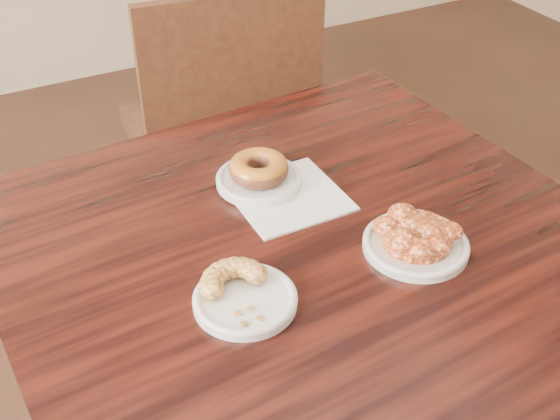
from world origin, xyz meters
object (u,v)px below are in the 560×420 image
apple_fritter (417,233)px  cafe_table (310,410)px  cruller_fragment (245,289)px  glazed_donut (259,168)px  chair_far (214,134)px

apple_fritter → cafe_table: bearing=153.8°
cafe_table → cruller_fragment: (-0.14, -0.05, 0.40)m
glazed_donut → cruller_fragment: 0.28m
cafe_table → apple_fritter: bearing=-29.9°
apple_fritter → chair_far: bearing=86.6°
glazed_donut → cruller_fragment: size_ratio=0.92×
apple_fritter → glazed_donut: bearing=117.5°
cruller_fragment → chair_far: bearing=70.3°
apple_fritter → cruller_fragment: (-0.27, 0.01, -0.00)m
cafe_table → apple_fritter: size_ratio=6.14×
glazed_donut → apple_fritter: glazed_donut is taller
chair_far → cruller_fragment: 1.02m
cruller_fragment → glazed_donut: bearing=60.2°
cafe_table → chair_far: (0.18, 0.86, 0.08)m
cafe_table → glazed_donut: glazed_donut is taller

